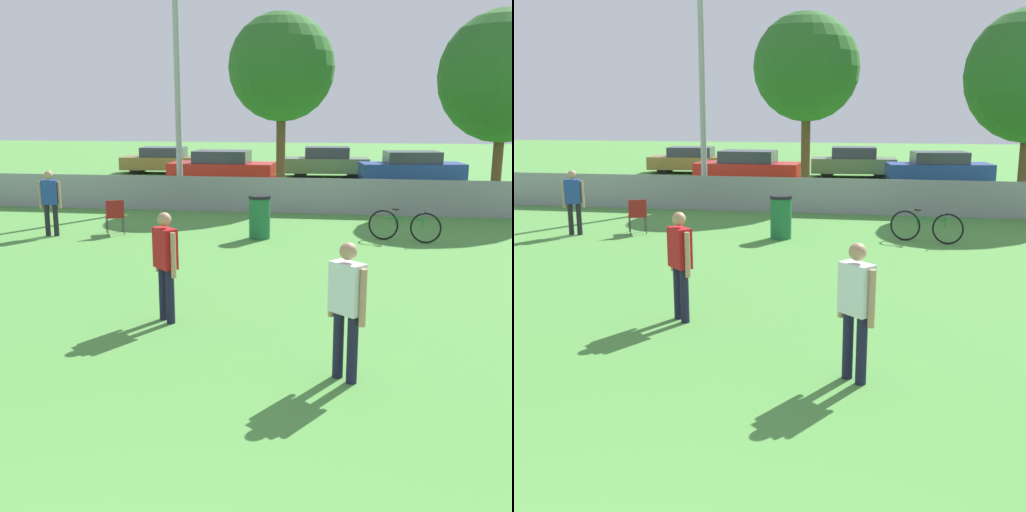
{
  "view_description": "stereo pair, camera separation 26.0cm",
  "coord_description": "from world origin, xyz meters",
  "views": [
    {
      "loc": [
        1.55,
        -1.71,
        3.19
      ],
      "look_at": [
        0.17,
        7.45,
        1.05
      ],
      "focal_mm": 45.0,
      "sensor_mm": 36.0,
      "label": 1
    },
    {
      "loc": [
        1.81,
        -1.66,
        3.19
      ],
      "look_at": [
        0.17,
        7.45,
        1.05
      ],
      "focal_mm": 45.0,
      "sensor_mm": 36.0,
      "label": 2
    }
  ],
  "objects": [
    {
      "name": "player_receiver_white",
      "position": [
        1.53,
        5.56,
        0.98
      ],
      "size": [
        0.45,
        0.43,
        1.69
      ],
      "rotation": [
        0.0,
        0.0,
        -0.72
      ],
      "color": "#191933",
      "rests_on": "ground_plane"
    },
    {
      "name": "folding_chair_sideline",
      "position": [
        -4.48,
        13.9,
        0.53
      ],
      "size": [
        0.61,
        0.61,
        0.9
      ],
      "rotation": [
        0.0,
        0.0,
        3.6
      ],
      "color": "#333338",
      "rests_on": "ground_plane"
    },
    {
      "name": "bicycle_sideline",
      "position": [
        2.84,
        14.06,
        0.39
      ],
      "size": [
        1.73,
        0.6,
        0.81
      ],
      "rotation": [
        0.0,
        0.0,
        -0.28
      ],
      "color": "black",
      "rests_on": "ground_plane"
    },
    {
      "name": "player_defender_red",
      "position": [
        -1.19,
        7.35,
        0.98
      ],
      "size": [
        0.44,
        0.44,
        1.69
      ],
      "rotation": [
        0.0,
        0.0,
        -0.79
      ],
      "color": "#191933",
      "rests_on": "ground_plane"
    },
    {
      "name": "tree_near_pole",
      "position": [
        -0.97,
        20.87,
        4.53
      ],
      "size": [
        3.64,
        3.64,
        6.37
      ],
      "color": "brown",
      "rests_on": "ground_plane"
    },
    {
      "name": "parked_car_blue",
      "position": [
        4.11,
        27.23,
        0.66
      ],
      "size": [
        4.66,
        2.41,
        1.36
      ],
      "rotation": [
        0.0,
        0.0,
        0.15
      ],
      "color": "black",
      "rests_on": "ground_plane"
    },
    {
      "name": "trash_bin",
      "position": [
        -0.71,
        13.92,
        0.55
      ],
      "size": [
        0.55,
        0.55,
        1.08
      ],
      "color": "#1E6638",
      "rests_on": "ground_plane"
    },
    {
      "name": "parked_car_olive",
      "position": [
        0.33,
        29.09,
        0.69
      ],
      "size": [
        4.03,
        1.91,
        1.41
      ],
      "rotation": [
        0.0,
        0.0,
        0.06
      ],
      "color": "black",
      "rests_on": "ground_plane"
    },
    {
      "name": "parked_car_red",
      "position": [
        -4.08,
        25.79,
        0.68
      ],
      "size": [
        4.54,
        1.9,
        1.4
      ],
      "rotation": [
        0.0,
        0.0,
        -0.01
      ],
      "color": "black",
      "rests_on": "ground_plane"
    },
    {
      "name": "spectator_in_blue",
      "position": [
        -6.0,
        13.45,
        0.95
      ],
      "size": [
        0.54,
        0.3,
        1.66
      ],
      "rotation": [
        0.0,
        0.0,
        3.36
      ],
      "color": "black",
      "rests_on": "ground_plane"
    },
    {
      "name": "fence_backline",
      "position": [
        0.0,
        18.0,
        0.55
      ],
      "size": [
        27.48,
        0.07,
        1.21
      ],
      "color": "gray",
      "rests_on": "ground_plane"
    },
    {
      "name": "parked_car_tan",
      "position": [
        -7.83,
        29.64,
        0.64
      ],
      "size": [
        4.3,
        2.08,
        1.3
      ],
      "rotation": [
        0.0,
        0.0,
        0.09
      ],
      "color": "black",
      "rests_on": "ground_plane"
    },
    {
      "name": "light_pole",
      "position": [
        -4.16,
        19.16,
        4.94
      ],
      "size": [
        0.9,
        0.36,
        8.36
      ],
      "color": "#9E9EA3",
      "rests_on": "ground_plane"
    }
  ]
}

